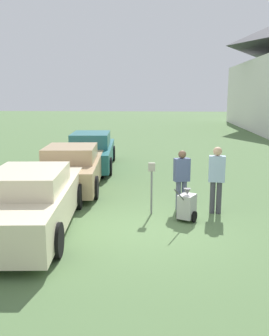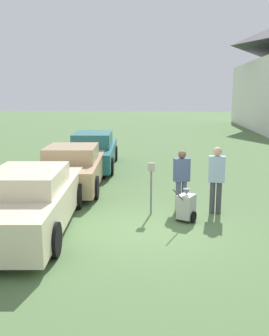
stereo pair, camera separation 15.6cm
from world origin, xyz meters
name	(u,v)px [view 1 (the left image)]	position (x,y,z in m)	size (l,w,h in m)	color
ground_plane	(152,228)	(0.00, 0.00, 0.00)	(120.00, 120.00, 0.00)	#517042
parked_car_cream	(31,201)	(-2.82, -0.31, 0.70)	(2.25, 5.22, 1.48)	beige
parked_car_tan	(72,168)	(-2.82, 3.71, 0.69)	(2.29, 4.77, 1.46)	tan
parked_car_teal	(91,151)	(-2.82, 7.32, 0.70)	(2.24, 5.42, 1.53)	#23666B
parking_meter	(152,179)	(-0.05, 1.06, 0.97)	(0.18, 0.09, 1.39)	slate
person_worker	(182,176)	(0.77, 1.55, 0.94)	(0.47, 0.34, 1.66)	#515670
person_supervisor	(217,176)	(1.67, 1.25, 1.03)	(0.44, 0.26, 1.80)	#3F3F47
equipment_cart	(187,206)	(0.86, 0.57, 0.39)	(0.63, 0.97, 1.00)	#B2B2AD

